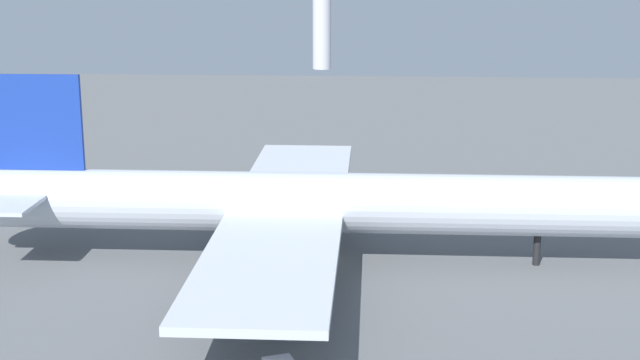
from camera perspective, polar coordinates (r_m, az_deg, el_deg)
The scene contains 3 objects.
ground_plane at distance 88.20m, azimuth 0.00°, elevation -5.11°, with size 281.01×281.01×0.00m, color slate.
cargo_airplane at distance 86.53m, azimuth -0.38°, elevation -1.48°, with size 70.25×58.69×17.98m.
pushback_tractor at distance 129.03m, azimuth -17.66°, elevation 0.90°, with size 4.31×4.81×2.24m.
Camera 1 is at (4.89, -83.25, 28.72)m, focal length 50.69 mm.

